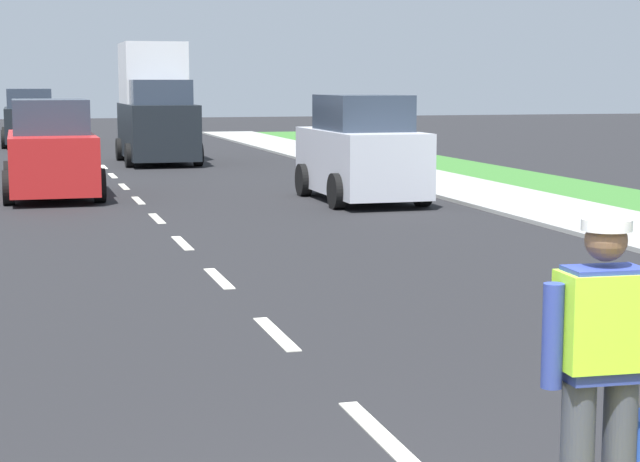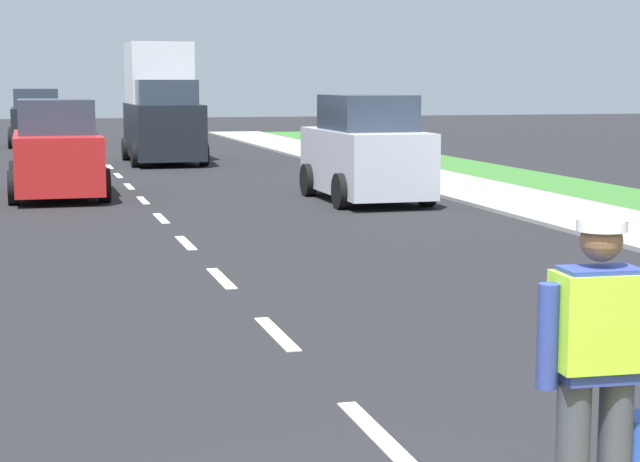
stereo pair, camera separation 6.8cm
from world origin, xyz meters
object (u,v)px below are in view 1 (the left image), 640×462
Objects in this scene: road_worker at (605,359)px; car_oncoming_third at (30,120)px; car_oncoming_second at (51,152)px; car_parked_far at (361,152)px; delivery_truck at (156,108)px.

road_worker is 0.40× the size of car_oncoming_third.
car_parked_far is (5.94, -2.48, 0.05)m from car_oncoming_second.
road_worker is 0.42× the size of car_parked_far.
delivery_truck is 9.68m from car_oncoming_second.
car_oncoming_second is 1.07× the size of car_parked_far.
car_oncoming_third is at bearing 110.12° from delivery_truck.
car_oncoming_third reaches higher than car_parked_far.
car_parked_far reaches higher than car_oncoming_second.
car_oncoming_second is at bearing 97.17° from road_worker.
car_oncoming_third is (-3.52, 9.59, -0.62)m from delivery_truck.
delivery_truck is at bearing 70.00° from car_oncoming_second.
car_oncoming_third is 22.03m from car_parked_far.
car_parked_far is at bearing -73.77° from car_oncoming_third.
car_parked_far reaches higher than road_worker.
delivery_truck is 10.24m from car_oncoming_third.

